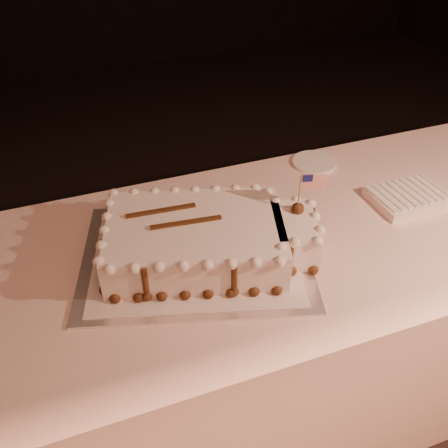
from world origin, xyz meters
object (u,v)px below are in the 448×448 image
object	(u,v)px
banquet_table	(263,326)
sheet_cake	(208,239)
cake_board	(196,256)
napkin_stack	(408,197)
side_plate	(314,163)

from	to	relation	value
banquet_table	sheet_cake	xyz separation A→B (m)	(-0.19, -0.01, 0.44)
cake_board	napkin_stack	world-z (taller)	napkin_stack
cake_board	napkin_stack	xyz separation A→B (m)	(0.69, 0.02, 0.01)
side_plate	banquet_table	bearing A→B (deg)	-134.46
banquet_table	side_plate	distance (m)	0.58
cake_board	napkin_stack	size ratio (longest dim) A/B	2.68
cake_board	banquet_table	bearing A→B (deg)	16.16
sheet_cake	napkin_stack	distance (m)	0.66
cake_board	side_plate	distance (m)	0.61
napkin_stack	side_plate	world-z (taller)	napkin_stack
cake_board	sheet_cake	xyz separation A→B (m)	(0.03, -0.01, 0.06)
napkin_stack	side_plate	bearing A→B (deg)	119.92
banquet_table	napkin_stack	xyz separation A→B (m)	(0.48, 0.02, 0.39)
side_plate	sheet_cake	bearing A→B (deg)	-146.82
banquet_table	side_plate	bearing A→B (deg)	45.54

